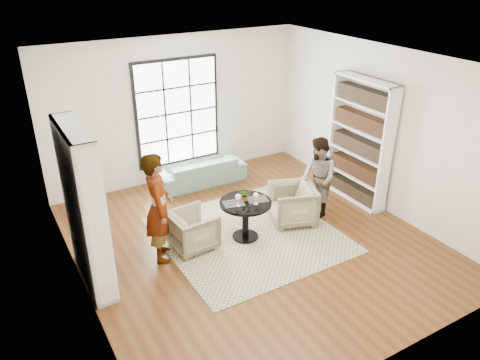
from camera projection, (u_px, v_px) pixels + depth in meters
ground at (252, 241)px, 7.93m from camera, size 6.00×6.00×0.00m
room_shell at (236, 162)px, 7.81m from camera, size 6.00×6.01×6.00m
rug at (249, 235)px, 8.08m from camera, size 2.88×2.88×0.01m
pedestal_table at (245, 212)px, 7.80m from camera, size 0.87×0.87×0.70m
sofa at (201, 171)px, 9.82m from camera, size 1.87×0.76×0.54m
armchair_left at (193, 230)px, 7.63m from camera, size 0.76×0.74×0.64m
armchair_right at (292, 204)px, 8.36m from camera, size 0.98×0.97×0.71m
person_left at (158, 208)px, 7.14m from camera, size 0.61×0.75×1.79m
person_right at (318, 178)px, 8.44m from camera, size 0.72×0.84×1.49m
placemat_left at (234, 203)px, 7.66m from camera, size 0.39×0.33×0.01m
placemat_right at (257, 199)px, 7.79m from camera, size 0.39×0.33×0.01m
cutlery_left at (234, 203)px, 7.66m from camera, size 0.19×0.25×0.01m
cutlery_right at (257, 199)px, 7.79m from camera, size 0.19×0.25×0.01m
wine_glass_left at (238, 197)px, 7.53m from camera, size 0.10×0.10×0.22m
wine_glass_right at (256, 196)px, 7.59m from camera, size 0.09×0.09×0.21m
flower_centerpiece at (245, 195)px, 7.72m from camera, size 0.19×0.16×0.21m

